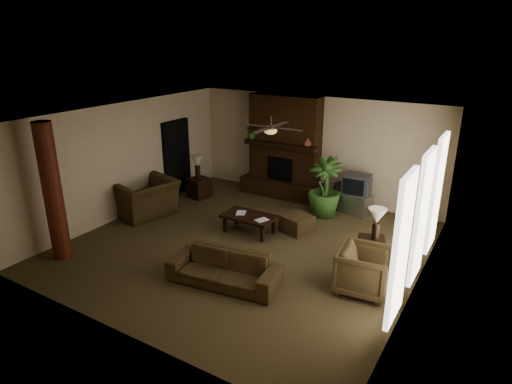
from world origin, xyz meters
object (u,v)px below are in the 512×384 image
Objects in this scene: log_column at (53,193)px; lamp_left at (197,162)px; floor_plant at (324,200)px; armchair_right at (364,268)px; armchair_left at (145,192)px; tv_stand at (354,203)px; lamp_right at (377,218)px; sofa at (224,263)px; side_table_left at (199,188)px; coffee_table at (249,218)px; ottoman at (297,224)px; floor_vase at (340,194)px; side_table_right at (371,251)px.

log_column reaches higher than lamp_left.
armchair_right is at bearing -55.74° from floor_plant.
armchair_left is 1.63× the size of tv_stand.
armchair_left is 5.70m from lamp_right.
lamp_right reaches higher than sofa.
side_table_left is (-4.08, -1.16, 0.03)m from tv_stand.
sofa is at bearing -69.80° from coffee_table.
lamp_right is (5.67, 0.42, 0.40)m from armchair_left.
side_table_left is (-5.45, 2.30, -0.18)m from armchair_right.
ottoman is 0.71× the size of tv_stand.
tv_stand is at bearing 68.04° from ottoman.
floor_vase is at bearing 16.83° from lamp_left.
floor_plant reaches higher than side_table_right.
side_table_right is (1.57, -2.41, -0.16)m from floor_vase.
ottoman is 3.41m from side_table_left.
floor_plant is (3.72, 4.83, -0.98)m from log_column.
side_table_left is 1.00× the size of side_table_right.
coffee_table is at bearing 64.21° from armchair_right.
log_column is 3.68m from sofa.
lamp_right is at bearing -13.47° from side_table_left.
armchair_right reaches higher than floor_plant.
coffee_table is at bearing -146.57° from ottoman.
tv_stand is (1.65, 2.42, -0.12)m from coffee_table.
lamp_right is at bearing -50.09° from tv_stand.
log_column is at bearing -93.13° from side_table_left.
side_table_left is 5.52m from lamp_right.
floor_plant is 2.29× the size of lamp_left.
armchair_left is 2.30× the size of ottoman.
floor_plant is (0.14, 1.25, 0.22)m from ottoman.
log_column is 4.39m from side_table_left.
sofa is 1.38× the size of floor_plant.
log_column reaches higher than side_table_right.
ottoman is 3.55m from lamp_left.
armchair_right is at bearing -62.98° from floor_vase.
floor_vase is at bearing 53.91° from log_column.
ottoman is at bearing 33.43° from coffee_table.
armchair_left is 1.80× the size of floor_vase.
log_column is at bearing -135.00° from ottoman.
armchair_left is at bearing -149.14° from floor_plant.
log_column reaches higher than coffee_table.
log_column is 1.88× the size of floor_plant.
floor_vase is 3.87m from side_table_left.
lamp_left is (0.30, 1.72, 0.40)m from armchair_left.
floor_vase is (3.93, 5.39, -0.97)m from log_column.
ottoman is 1.95m from tv_stand.
armchair_left reaches higher than floor_vase.
tv_stand is at bearing 15.41° from lamp_left.
side_table_left is at bearing -22.37° from lamp_left.
floor_plant is at bearing 83.81° from ottoman.
floor_vase is at bearing 17.29° from side_table_left.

